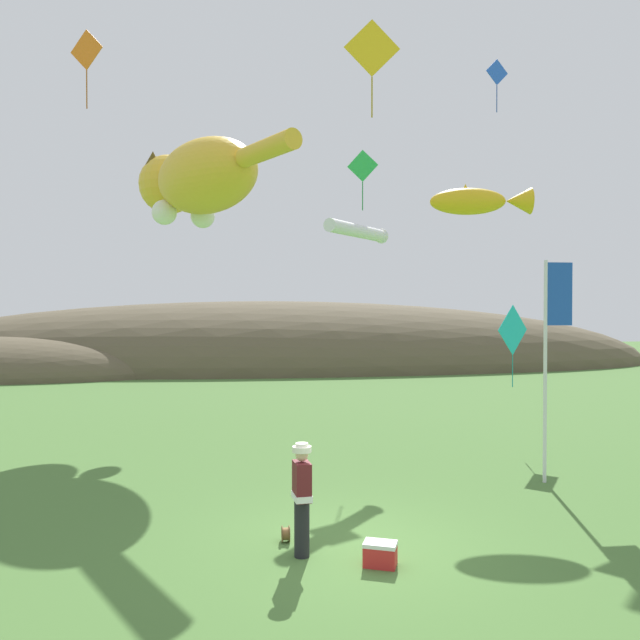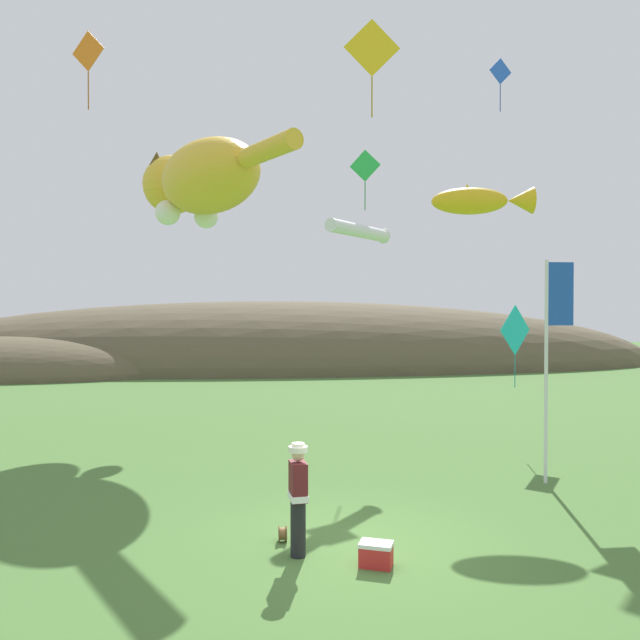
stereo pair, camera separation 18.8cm
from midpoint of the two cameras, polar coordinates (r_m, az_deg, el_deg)
name	(u,v)px [view 1 (the left image)]	position (r m, az deg, el deg)	size (l,w,h in m)	color
ground_plane	(350,546)	(10.79, 2.20, -19.96)	(120.00, 120.00, 0.00)	#477033
distant_hill_ridge	(247,367)	(42.36, -6.78, -4.26)	(54.39, 17.20, 8.86)	brown
festival_attendant	(302,496)	(10.08, -2.23, -15.75)	(0.30, 0.45, 1.77)	black
kite_spool	(286,534)	(10.94, -3.68, -18.93)	(0.13, 0.26, 0.26)	olive
picnic_cooler	(380,554)	(10.02, 4.95, -20.53)	(0.58, 0.48, 0.36)	red
festival_banner_pole	(551,337)	(14.74, 20.06, -1.48)	(0.66, 0.08, 4.95)	silver
kite_giant_cat	(197,180)	(21.98, -11.41, 12.40)	(5.39, 8.40, 2.83)	gold
kite_fish_windsock	(479,201)	(17.20, 14.02, 10.50)	(2.71, 1.15, 0.81)	gold
kite_tube_streamer	(358,231)	(17.42, 3.19, 8.12)	(2.20, 2.53, 0.44)	white
kite_diamond_gold	(372,49)	(15.05, 4.39, 23.49)	(1.26, 0.07, 2.16)	yellow
kite_diamond_green	(363,167)	(20.26, 3.65, 13.82)	(0.92, 0.43, 1.91)	green
kite_diamond_orange	(87,51)	(16.88, -20.89, 22.00)	(0.85, 0.47, 1.85)	orange
kite_diamond_teal	(513,330)	(18.14, 16.93, -0.92)	(1.18, 0.77, 2.30)	#19BFBF
kite_diamond_blue	(497,73)	(23.04, 15.63, 20.92)	(0.85, 0.22, 1.77)	blue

